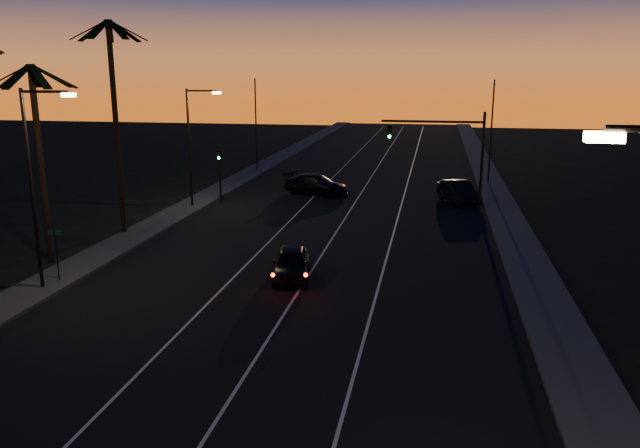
% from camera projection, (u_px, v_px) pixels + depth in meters
% --- Properties ---
extents(road, '(20.00, 170.00, 0.01)m').
position_uv_depth(road, '(320.00, 244.00, 35.96)').
color(road, black).
rests_on(road, ground).
extents(sidewalk_left, '(2.40, 170.00, 0.16)m').
position_uv_depth(sidewalk_left, '(140.00, 233.00, 37.92)').
color(sidewalk_left, '#393936').
rests_on(sidewalk_left, ground).
extents(sidewalk_right, '(2.40, 170.00, 0.16)m').
position_uv_depth(sidewalk_right, '(522.00, 252.00, 33.96)').
color(sidewalk_right, '#393936').
rests_on(sidewalk_right, ground).
extents(lane_stripe_left, '(0.12, 160.00, 0.01)m').
position_uv_depth(lane_stripe_left, '(270.00, 241.00, 36.49)').
color(lane_stripe_left, silver).
rests_on(lane_stripe_left, road).
extents(lane_stripe_mid, '(0.12, 160.00, 0.01)m').
position_uv_depth(lane_stripe_mid, '(329.00, 244.00, 35.87)').
color(lane_stripe_mid, silver).
rests_on(lane_stripe_mid, road).
extents(lane_stripe_right, '(0.12, 160.00, 0.01)m').
position_uv_depth(lane_stripe_right, '(390.00, 247.00, 35.25)').
color(lane_stripe_right, silver).
rests_on(lane_stripe_right, road).
extents(palm_mid, '(4.25, 4.16, 10.03)m').
position_uv_depth(palm_mid, '(39.00, 142.00, 31.08)').
color(palm_mid, black).
rests_on(palm_mid, ground).
extents(palm_far, '(4.25, 4.16, 12.53)m').
position_uv_depth(palm_far, '(115.00, 108.00, 36.30)').
color(palm_far, black).
rests_on(palm_far, ground).
extents(streetlight_left_near, '(2.55, 0.26, 9.00)m').
position_uv_depth(streetlight_left_near, '(36.00, 174.00, 27.04)').
color(streetlight_left_near, black).
rests_on(streetlight_left_near, ground).
extents(streetlight_left_far, '(2.55, 0.26, 8.50)m').
position_uv_depth(streetlight_left_far, '(193.00, 138.00, 44.28)').
color(streetlight_left_far, black).
rests_on(streetlight_left_far, ground).
extents(street_sign, '(0.70, 0.06, 2.60)m').
position_uv_depth(street_sign, '(56.00, 249.00, 28.88)').
color(street_sign, black).
rests_on(street_sign, ground).
extents(signal_mast, '(7.10, 0.41, 7.00)m').
position_uv_depth(signal_mast, '(448.00, 144.00, 43.10)').
color(signal_mast, black).
rests_on(signal_mast, ground).
extents(signal_post, '(0.28, 0.37, 4.20)m').
position_uv_depth(signal_post, '(220.00, 165.00, 46.49)').
color(signal_post, black).
rests_on(signal_post, ground).
extents(far_pole_left, '(0.14, 0.14, 9.00)m').
position_uv_depth(far_pole_left, '(256.00, 126.00, 60.70)').
color(far_pole_left, black).
rests_on(far_pole_left, ground).
extents(far_pole_right, '(0.14, 0.14, 9.00)m').
position_uv_depth(far_pole_right, '(491.00, 133.00, 53.95)').
color(far_pole_right, black).
rests_on(far_pole_right, ground).
extents(lead_car, '(2.52, 4.96, 1.45)m').
position_uv_depth(lead_car, '(291.00, 263.00, 29.92)').
color(lead_car, black).
rests_on(lead_car, road).
extents(right_car, '(3.27, 5.26, 1.64)m').
position_uv_depth(right_car, '(458.00, 192.00, 46.93)').
color(right_car, black).
rests_on(right_car, road).
extents(cross_car, '(5.84, 3.88, 1.57)m').
position_uv_depth(cross_car, '(316.00, 185.00, 50.18)').
color(cross_car, black).
rests_on(cross_car, road).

